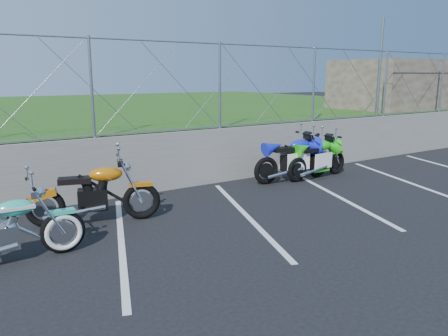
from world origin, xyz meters
TOP-DOWN VIEW (x-y plane):
  - ground at (0.00, 0.00)m, footprint 90.00×90.00m
  - retaining_wall at (0.00, 3.50)m, footprint 30.00×0.22m
  - grass_field at (0.00, 13.50)m, footprint 30.00×20.00m
  - stone_building at (10.50, 5.50)m, footprint 5.00×3.00m
  - chain_link_fence at (0.00, 3.50)m, footprint 28.00×0.03m
  - sign_pole at (7.20, 3.90)m, footprint 0.08×0.08m
  - parking_lines at (1.20, 1.00)m, footprint 18.29×4.31m
  - cruiser_turquoise at (-4.02, 1.01)m, footprint 2.21×0.70m
  - naked_orange at (-2.45, 2.05)m, footprint 2.22×0.90m
  - sportbike_green at (3.28, 2.48)m, footprint 2.05×0.73m
  - sportbike_blue at (2.57, 2.60)m, footprint 2.22×0.79m

SIDE VIEW (x-z plane):
  - ground at x=0.00m, z-range 0.00..0.00m
  - parking_lines at x=1.20m, z-range 0.00..0.01m
  - cruiser_turquoise at x=-4.02m, z-range -0.11..0.99m
  - sportbike_green at x=3.28m, z-range -0.07..0.99m
  - naked_orange at x=-2.45m, z-range -0.08..1.06m
  - sportbike_blue at x=2.57m, z-range -0.08..1.07m
  - retaining_wall at x=0.00m, z-range 0.00..1.30m
  - grass_field at x=0.00m, z-range 0.00..1.30m
  - stone_building at x=10.50m, z-range 1.30..3.10m
  - chain_link_fence at x=0.00m, z-range 1.30..3.30m
  - sign_pole at x=7.20m, z-range 1.30..4.30m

